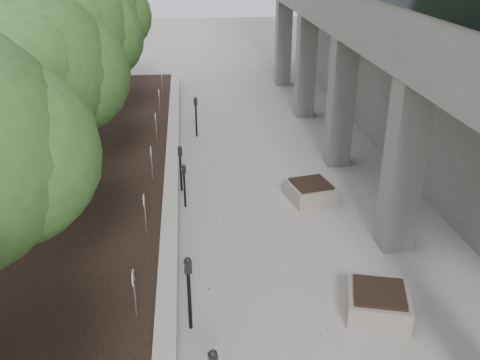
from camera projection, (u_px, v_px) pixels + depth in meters
retaining_wall at (171, 190)px, 14.56m from camera, size 0.39×26.00×0.50m
planting_bed at (35, 198)px, 14.25m from camera, size 7.00×26.00×0.40m
crabapple_tree_3 at (35, 104)px, 12.18m from camera, size 4.60×4.00×5.44m
crabapple_tree_4 at (74, 58)px, 16.69m from camera, size 4.60×4.00×5.44m
crabapple_tree_5 at (97, 33)px, 21.20m from camera, size 4.60×4.00×5.44m
parking_sign_3 at (135, 295)px, 9.29m from camera, size 0.04×0.22×0.96m
parking_sign_4 at (145, 214)px, 11.99m from camera, size 0.04×0.22×0.96m
parking_sign_5 at (152, 163)px, 14.70m from camera, size 0.04×0.22×0.96m
parking_sign_6 at (156, 128)px, 17.41m from camera, size 0.04×0.22×0.96m
parking_sign_7 at (160, 102)px, 20.12m from camera, size 0.04×0.22×0.96m
parking_sign_8 at (162, 83)px, 22.82m from camera, size 0.04×0.22×0.96m
parking_meter_2 at (189, 294)px, 9.49m from camera, size 0.17×0.14×1.56m
parking_meter_3 at (185, 186)px, 13.95m from camera, size 0.14×0.12×1.25m
parking_meter_4 at (181, 169)px, 14.83m from camera, size 0.16×0.13×1.38m
parking_meter_5 at (196, 117)px, 18.89m from camera, size 0.17×0.13×1.48m
planter_front at (378, 302)px, 10.06m from camera, size 1.42×1.42×0.54m
planter_back at (311, 191)px, 14.46m from camera, size 1.35×1.35×0.53m
berry_scatter at (250, 278)px, 11.21m from camera, size 3.30×14.10×0.02m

